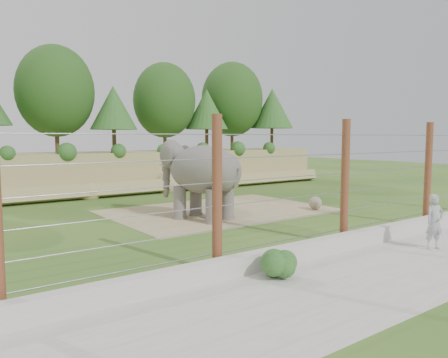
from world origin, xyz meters
TOP-DOWN VIEW (x-y plane):
  - ground at (0.00, 0.00)m, footprint 90.00×90.00m
  - back_embankment at (0.59, 12.68)m, footprint 30.00×5.52m
  - dirt_patch at (0.50, 3.00)m, footprint 10.00×7.00m
  - drain_grate at (-0.76, 1.73)m, footprint 1.00×0.60m
  - elephant at (-1.30, 1.67)m, footprint 2.84×4.33m
  - stone_ball at (4.31, 0.56)m, footprint 0.62×0.62m
  - retaining_wall at (0.00, -5.00)m, footprint 26.00×0.35m
  - walkway at (0.00, -7.00)m, footprint 26.00×4.00m
  - barrier_fence at (0.00, -4.50)m, footprint 20.26×0.26m
  - walkway_shrub at (-4.10, -5.80)m, footprint 0.73×0.73m
  - zookeeper at (1.66, -6.59)m, footprint 0.71×0.58m

SIDE VIEW (x-z plane):
  - ground at x=0.00m, z-range 0.00..0.00m
  - walkway at x=0.00m, z-range 0.00..0.01m
  - dirt_patch at x=0.50m, z-range 0.00..0.02m
  - drain_grate at x=-0.76m, z-range 0.02..0.05m
  - retaining_wall at x=0.00m, z-range 0.00..0.50m
  - stone_ball at x=4.31m, z-range 0.02..0.64m
  - walkway_shrub at x=-4.10m, z-range 0.01..0.74m
  - zookeeper at x=1.66m, z-range 0.01..1.70m
  - elephant at x=-1.30m, z-range 0.00..3.24m
  - barrier_fence at x=0.00m, z-range 0.00..4.00m
  - back_embankment at x=0.59m, z-range -0.42..8.35m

